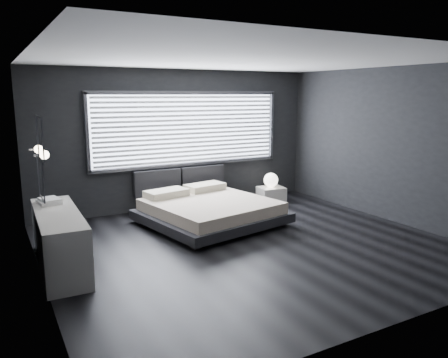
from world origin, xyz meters
TOP-DOWN VIEW (x-y plane):
  - room at (0.00, 0.00)m, footprint 6.04×6.00m
  - window at (0.20, 2.70)m, footprint 4.14×0.09m
  - headboard at (-0.04, 2.64)m, footprint 1.96×0.16m
  - sconce_near at (-2.88, 0.05)m, footprint 0.18×0.11m
  - sconce_far at (-2.88, 0.65)m, footprint 0.18×0.11m
  - wall_art_upper at (-2.98, -0.55)m, footprint 0.01×0.48m
  - wall_art_lower at (-2.98, -0.30)m, footprint 0.01×0.48m
  - bed at (-0.05, 1.30)m, footprint 2.53×2.45m
  - nightstand at (1.90, 2.17)m, footprint 0.59×0.51m
  - orb_lamp at (1.91, 2.19)m, footprint 0.31×0.31m
  - dresser at (-2.73, 0.46)m, footprint 0.61×1.95m
  - book_stack at (-2.76, 1.02)m, footprint 0.33×0.41m

SIDE VIEW (x-z plane):
  - nightstand at x=1.90m, z-range 0.00..0.31m
  - bed at x=-0.05m, z-range -0.02..0.55m
  - dresser at x=-2.73m, z-range 0.00..0.78m
  - orb_lamp at x=1.91m, z-range 0.31..0.62m
  - headboard at x=-0.04m, z-range 0.31..0.83m
  - book_stack at x=-2.76m, z-range 0.77..0.85m
  - wall_art_lower at x=-2.98m, z-range 1.14..1.62m
  - room at x=0.00m, z-range 0.00..2.80m
  - sconce_near at x=-2.88m, z-range 1.55..1.66m
  - sconce_far at x=-2.88m, z-range 1.55..1.66m
  - window at x=0.20m, z-range 0.85..2.37m
  - wall_art_upper at x=-2.98m, z-range 1.61..2.09m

